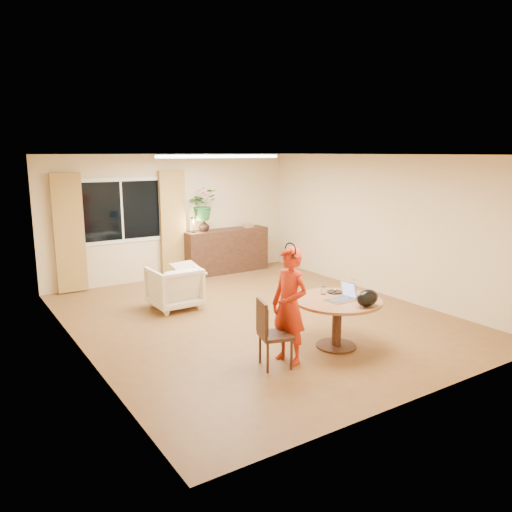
{
  "coord_description": "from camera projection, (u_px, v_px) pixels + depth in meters",
  "views": [
    {
      "loc": [
        -4.22,
        -6.5,
        2.64
      ],
      "look_at": [
        -0.14,
        -0.2,
        1.07
      ],
      "focal_mm": 35.0,
      "sensor_mm": 36.0,
      "label": 1
    }
  ],
  "objects": [
    {
      "name": "armchair",
      "position": [
        174.0,
        287.0,
        8.55
      ],
      "size": [
        0.8,
        0.82,
        0.73
      ],
      "primitive_type": "imported",
      "rotation": [
        0.0,
        0.0,
        3.16
      ],
      "color": "beige",
      "rests_on": "floor"
    },
    {
      "name": "window",
      "position": [
        122.0,
        211.0,
        9.89
      ],
      "size": [
        1.7,
        0.03,
        1.3
      ],
      "color": "white",
      "rests_on": "wall_back"
    },
    {
      "name": "throw",
      "position": [
        188.0,
        265.0,
        8.54
      ],
      "size": [
        0.51,
        0.6,
        0.03
      ],
      "primitive_type": null,
      "rotation": [
        0.0,
        0.0,
        0.11
      ],
      "color": "beige",
      "rests_on": "armchair"
    },
    {
      "name": "ceiling",
      "position": [
        257.0,
        155.0,
        7.59
      ],
      "size": [
        6.5,
        6.5,
        0.0
      ],
      "primitive_type": "plane",
      "rotation": [
        3.14,
        0.0,
        0.0
      ],
      "color": "white",
      "rests_on": "wall_back"
    },
    {
      "name": "dining_table",
      "position": [
        337.0,
        310.0,
        6.79
      ],
      "size": [
        1.2,
        1.2,
        0.68
      ],
      "color": "brown",
      "rests_on": "floor"
    },
    {
      "name": "floor",
      "position": [
        257.0,
        317.0,
        8.13
      ],
      "size": [
        6.5,
        6.5,
        0.0
      ],
      "primitive_type": "plane",
      "color": "brown",
      "rests_on": "ground"
    },
    {
      "name": "wall_back",
      "position": [
        173.0,
        217.0,
        10.53
      ],
      "size": [
        5.5,
        0.0,
        5.5
      ],
      "primitive_type": "plane",
      "rotation": [
        1.57,
        0.0,
        0.0
      ],
      "color": "beige",
      "rests_on": "floor"
    },
    {
      "name": "pot_lid",
      "position": [
        335.0,
        291.0,
        7.08
      ],
      "size": [
        0.27,
        0.27,
        0.04
      ],
      "primitive_type": null,
      "rotation": [
        0.0,
        0.0,
        0.2
      ],
      "color": "white",
      "rests_on": "dining_table"
    },
    {
      "name": "child",
      "position": [
        290.0,
        306.0,
        6.27
      ],
      "size": [
        0.6,
        0.45,
        1.49
      ],
      "primitive_type": "imported",
      "rotation": [
        0.0,
        0.0,
        -1.38
      ],
      "color": "red",
      "rests_on": "floor"
    },
    {
      "name": "wine_glass",
      "position": [
        353.0,
        285.0,
        7.12
      ],
      "size": [
        0.08,
        0.08,
        0.19
      ],
      "primitive_type": null,
      "rotation": [
        0.0,
        0.0,
        -0.25
      ],
      "color": "white",
      "rests_on": "dining_table"
    },
    {
      "name": "desk_lamp",
      "position": [
        193.0,
        225.0,
        10.5
      ],
      "size": [
        0.15,
        0.15,
        0.35
      ],
      "primitive_type": null,
      "rotation": [
        0.0,
        0.0,
        -0.07
      ],
      "color": "black",
      "rests_on": "sideboard"
    },
    {
      "name": "ceiling_panel",
      "position": [
        219.0,
        156.0,
        8.59
      ],
      "size": [
        2.2,
        0.35,
        0.05
      ],
      "primitive_type": "cube",
      "color": "white",
      "rests_on": "ceiling"
    },
    {
      "name": "handbag",
      "position": [
        367.0,
        298.0,
        6.43
      ],
      "size": [
        0.37,
        0.26,
        0.22
      ],
      "primitive_type": null,
      "rotation": [
        0.0,
        0.0,
        0.22
      ],
      "color": "black",
      "rests_on": "dining_table"
    },
    {
      "name": "book_stack",
      "position": [
        248.0,
        225.0,
        11.3
      ],
      "size": [
        0.25,
        0.22,
        0.09
      ],
      "primitive_type": null,
      "rotation": [
        0.0,
        0.0,
        0.3
      ],
      "color": "#886345",
      "rests_on": "sideboard"
    },
    {
      "name": "curtain_left",
      "position": [
        69.0,
        233.0,
        9.34
      ],
      "size": [
        0.55,
        0.08,
        2.25
      ],
      "primitive_type": "cube",
      "color": "olive",
      "rests_on": "wall_back"
    },
    {
      "name": "curtain_right",
      "position": [
        173.0,
        225.0,
        10.46
      ],
      "size": [
        0.55,
        0.08,
        2.25
      ],
      "primitive_type": "cube",
      "color": "olive",
      "rests_on": "wall_back"
    },
    {
      "name": "vase",
      "position": [
        204.0,
        226.0,
        10.7
      ],
      "size": [
        0.27,
        0.27,
        0.25
      ],
      "primitive_type": "imported",
      "rotation": [
        0.0,
        0.0,
        -0.16
      ],
      "color": "black",
      "rests_on": "sideboard"
    },
    {
      "name": "wall_right",
      "position": [
        380.0,
        225.0,
        9.32
      ],
      "size": [
        0.0,
        6.5,
        6.5
      ],
      "primitive_type": "plane",
      "rotation": [
        1.57,
        0.0,
        -1.57
      ],
      "color": "beige",
      "rests_on": "floor"
    },
    {
      "name": "bouquet",
      "position": [
        203.0,
        205.0,
        10.59
      ],
      "size": [
        0.73,
        0.69,
        0.66
      ],
      "primitive_type": "imported",
      "rotation": [
        0.0,
        0.0,
        0.35
      ],
      "color": "#276526",
      "rests_on": "vase"
    },
    {
      "name": "wall_left",
      "position": [
        77.0,
        258.0,
        6.4
      ],
      "size": [
        0.0,
        6.5,
        6.5
      ],
      "primitive_type": "plane",
      "rotation": [
        1.57,
        0.0,
        1.57
      ],
      "color": "beige",
      "rests_on": "floor"
    },
    {
      "name": "dining_chair",
      "position": [
        276.0,
        333.0,
        6.18
      ],
      "size": [
        0.5,
        0.48,
        0.87
      ],
      "primitive_type": null,
      "rotation": [
        0.0,
        0.0,
        -0.28
      ],
      "color": "black",
      "rests_on": "floor"
    },
    {
      "name": "tumbler",
      "position": [
        324.0,
        290.0,
        7.0
      ],
      "size": [
        0.07,
        0.07,
        0.11
      ],
      "primitive_type": null,
      "rotation": [
        0.0,
        0.0,
        -0.01
      ],
      "color": "white",
      "rests_on": "dining_table"
    },
    {
      "name": "laptop",
      "position": [
        340.0,
        291.0,
        6.68
      ],
      "size": [
        0.4,
        0.29,
        0.26
      ],
      "primitive_type": null,
      "rotation": [
        0.0,
        0.0,
        0.09
      ],
      "color": "#B7B7BC",
      "rests_on": "dining_table"
    },
    {
      "name": "sideboard",
      "position": [
        226.0,
        251.0,
        11.11
      ],
      "size": [
        1.93,
        0.47,
        0.97
      ],
      "primitive_type": "cube",
      "color": "black",
      "rests_on": "floor"
    }
  ]
}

